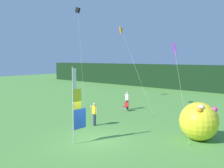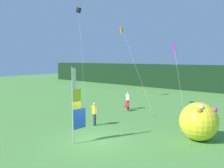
{
  "view_description": "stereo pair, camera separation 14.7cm",
  "coord_description": "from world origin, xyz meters",
  "px_view_note": "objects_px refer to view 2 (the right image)",
  "views": [
    {
      "loc": [
        10.69,
        -10.56,
        5.03
      ],
      "look_at": [
        -0.69,
        2.52,
        3.28
      ],
      "focal_mm": 40.15,
      "sensor_mm": 36.0,
      "label": 1
    },
    {
      "loc": [
        10.8,
        -10.46,
        5.03
      ],
      "look_at": [
        -0.69,
        2.52,
        3.28
      ],
      "focal_mm": 40.15,
      "sensor_mm": 36.0,
      "label": 2
    }
  ],
  "objects_px": {
    "kite_orange_delta_0": "(122,30)",
    "kite_black_box_1": "(79,11)",
    "kite_purple_diamond_2": "(175,56)",
    "banner_flag": "(77,107)",
    "person_near_banner": "(128,100)",
    "folding_chair": "(126,106)",
    "person_mid_field": "(95,113)",
    "inflatable_balloon": "(199,121)"
  },
  "relations": [
    {
      "from": "kite_orange_delta_0",
      "to": "kite_black_box_1",
      "type": "distance_m",
      "value": 7.4
    },
    {
      "from": "kite_purple_diamond_2",
      "to": "kite_orange_delta_0",
      "type": "bearing_deg",
      "value": 146.06
    },
    {
      "from": "banner_flag",
      "to": "kite_orange_delta_0",
      "type": "height_order",
      "value": "kite_orange_delta_0"
    },
    {
      "from": "person_near_banner",
      "to": "folding_chair",
      "type": "relative_size",
      "value": 1.96
    },
    {
      "from": "banner_flag",
      "to": "person_near_banner",
      "type": "distance_m",
      "value": 10.68
    },
    {
      "from": "kite_purple_diamond_2",
      "to": "person_mid_field",
      "type": "bearing_deg",
      "value": -178.38
    },
    {
      "from": "person_near_banner",
      "to": "person_mid_field",
      "type": "bearing_deg",
      "value": -74.14
    },
    {
      "from": "banner_flag",
      "to": "kite_orange_delta_0",
      "type": "relative_size",
      "value": 0.56
    },
    {
      "from": "person_mid_field",
      "to": "folding_chair",
      "type": "distance_m",
      "value": 5.92
    },
    {
      "from": "person_mid_field",
      "to": "kite_purple_diamond_2",
      "type": "height_order",
      "value": "kite_purple_diamond_2"
    },
    {
      "from": "person_near_banner",
      "to": "kite_black_box_1",
      "type": "relative_size",
      "value": 0.16
    },
    {
      "from": "person_mid_field",
      "to": "inflatable_balloon",
      "type": "distance_m",
      "value": 7.51
    },
    {
      "from": "kite_black_box_1",
      "to": "kite_purple_diamond_2",
      "type": "relative_size",
      "value": 1.84
    },
    {
      "from": "person_near_banner",
      "to": "kite_orange_delta_0",
      "type": "height_order",
      "value": "kite_orange_delta_0"
    },
    {
      "from": "person_near_banner",
      "to": "folding_chair",
      "type": "xyz_separation_m",
      "value": [
        0.37,
        -0.73,
        -0.42
      ]
    },
    {
      "from": "kite_black_box_1",
      "to": "kite_purple_diamond_2",
      "type": "bearing_deg",
      "value": -22.11
    },
    {
      "from": "banner_flag",
      "to": "person_mid_field",
      "type": "distance_m",
      "value": 4.17
    },
    {
      "from": "inflatable_balloon",
      "to": "kite_purple_diamond_2",
      "type": "xyz_separation_m",
      "value": [
        -0.85,
        -1.65,
        4.02
      ]
    },
    {
      "from": "kite_black_box_1",
      "to": "person_near_banner",
      "type": "bearing_deg",
      "value": -0.35
    },
    {
      "from": "banner_flag",
      "to": "kite_orange_delta_0",
      "type": "bearing_deg",
      "value": 114.08
    },
    {
      "from": "banner_flag",
      "to": "inflatable_balloon",
      "type": "height_order",
      "value": "banner_flag"
    },
    {
      "from": "inflatable_balloon",
      "to": "kite_black_box_1",
      "type": "relative_size",
      "value": 0.22
    },
    {
      "from": "kite_purple_diamond_2",
      "to": "folding_chair",
      "type": "bearing_deg",
      "value": 144.9
    },
    {
      "from": "person_near_banner",
      "to": "banner_flag",
      "type": "bearing_deg",
      "value": -68.88
    },
    {
      "from": "banner_flag",
      "to": "kite_purple_diamond_2",
      "type": "xyz_separation_m",
      "value": [
        4.43,
        3.63,
        3.02
      ]
    },
    {
      "from": "person_near_banner",
      "to": "inflatable_balloon",
      "type": "height_order",
      "value": "inflatable_balloon"
    },
    {
      "from": "person_near_banner",
      "to": "kite_purple_diamond_2",
      "type": "bearing_deg",
      "value": -37.21
    },
    {
      "from": "inflatable_balloon",
      "to": "kite_orange_delta_0",
      "type": "height_order",
      "value": "kite_orange_delta_0"
    },
    {
      "from": "person_near_banner",
      "to": "kite_orange_delta_0",
      "type": "distance_m",
      "value": 6.87
    },
    {
      "from": "inflatable_balloon",
      "to": "kite_purple_diamond_2",
      "type": "distance_m",
      "value": 4.42
    },
    {
      "from": "person_mid_field",
      "to": "banner_flag",
      "type": "bearing_deg",
      "value": -59.99
    },
    {
      "from": "kite_orange_delta_0",
      "to": "kite_purple_diamond_2",
      "type": "distance_m",
      "value": 10.75
    },
    {
      "from": "person_mid_field",
      "to": "inflatable_balloon",
      "type": "bearing_deg",
      "value": 14.12
    },
    {
      "from": "inflatable_balloon",
      "to": "kite_purple_diamond_2",
      "type": "relative_size",
      "value": 0.4
    },
    {
      "from": "person_near_banner",
      "to": "person_mid_field",
      "type": "height_order",
      "value": "person_near_banner"
    },
    {
      "from": "kite_orange_delta_0",
      "to": "kite_purple_diamond_2",
      "type": "bearing_deg",
      "value": -33.94
    },
    {
      "from": "person_near_banner",
      "to": "inflatable_balloon",
      "type": "bearing_deg",
      "value": -26.89
    },
    {
      "from": "person_mid_field",
      "to": "kite_orange_delta_0",
      "type": "distance_m",
      "value": 9.38
    },
    {
      "from": "banner_flag",
      "to": "kite_orange_delta_0",
      "type": "xyz_separation_m",
      "value": [
        -4.23,
        9.45,
        5.59
      ]
    },
    {
      "from": "kite_black_box_1",
      "to": "kite_purple_diamond_2",
      "type": "distance_m",
      "value": 17.57
    },
    {
      "from": "person_near_banner",
      "to": "kite_purple_diamond_2",
      "type": "height_order",
      "value": "kite_purple_diamond_2"
    },
    {
      "from": "banner_flag",
      "to": "person_mid_field",
      "type": "height_order",
      "value": "banner_flag"
    }
  ]
}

